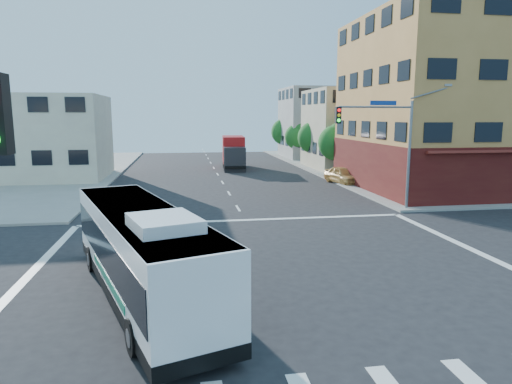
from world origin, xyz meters
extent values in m
plane|color=black|center=(0.00, 0.00, 0.00)|extent=(120.00, 120.00, 0.00)
cube|color=gray|center=(35.00, 35.00, 0.07)|extent=(50.00, 50.00, 0.15)
cube|color=#C68A47|center=(20.00, 18.50, 7.00)|extent=(18.00, 15.00, 14.00)
cube|color=#541913|center=(20.00, 18.50, 2.00)|extent=(18.09, 15.08, 4.00)
cube|color=#BCAE8F|center=(17.00, 34.00, 4.50)|extent=(12.00, 10.00, 9.00)
cube|color=#9B9C97|center=(17.00, 48.00, 5.00)|extent=(12.00, 10.00, 10.00)
cube|color=beige|center=(-17.00, 30.00, 4.00)|extent=(12.00, 10.00, 8.00)
cylinder|color=slate|center=(10.80, 10.80, 3.50)|extent=(0.18, 0.18, 7.00)
cylinder|color=slate|center=(8.30, 10.55, 6.60)|extent=(5.01, 0.62, 0.12)
cube|color=black|center=(5.80, 10.30, 6.10)|extent=(0.32, 0.30, 1.00)
sphere|color=#FF0C0C|center=(5.80, 10.13, 6.40)|extent=(0.20, 0.20, 0.20)
sphere|color=yellow|center=(5.80, 10.13, 6.10)|extent=(0.20, 0.20, 0.20)
sphere|color=#19FF33|center=(5.80, 10.13, 5.80)|extent=(0.20, 0.20, 0.20)
cube|color=navy|center=(8.80, 10.60, 6.85)|extent=(1.80, 0.22, 0.28)
cube|color=gray|center=(13.30, 11.05, 8.00)|extent=(0.50, 0.22, 0.14)
cylinder|color=#352313|center=(11.80, 28.00, 0.96)|extent=(0.28, 0.28, 1.92)
sphere|color=#18541E|center=(11.80, 28.00, 3.37)|extent=(3.60, 3.60, 3.60)
sphere|color=#18541E|center=(12.20, 27.70, 4.27)|extent=(2.52, 2.52, 2.52)
cylinder|color=#352313|center=(11.80, 36.00, 1.00)|extent=(0.28, 0.28, 1.99)
sphere|color=#18541E|center=(11.80, 36.00, 3.51)|extent=(3.80, 3.80, 3.80)
sphere|color=#18541E|center=(12.20, 35.70, 4.46)|extent=(2.66, 2.66, 2.66)
cylinder|color=#352313|center=(11.80, 44.00, 0.94)|extent=(0.28, 0.28, 1.89)
sphere|color=#18541E|center=(11.80, 44.00, 3.25)|extent=(3.40, 3.40, 3.40)
sphere|color=#18541E|center=(12.20, 43.70, 4.10)|extent=(2.38, 2.38, 2.38)
cylinder|color=#352313|center=(11.80, 52.00, 1.01)|extent=(0.28, 0.28, 2.03)
sphere|color=#18541E|center=(11.80, 52.00, 3.63)|extent=(4.00, 4.00, 4.00)
sphere|color=#18541E|center=(12.20, 51.70, 4.63)|extent=(2.80, 2.80, 2.80)
cube|color=black|center=(-4.96, -1.44, 0.52)|extent=(5.91, 11.56, 0.43)
cube|color=white|center=(-4.96, -1.44, 1.68)|extent=(5.89, 11.53, 2.70)
cube|color=black|center=(-4.96, -1.44, 1.84)|extent=(5.82, 11.22, 1.18)
cube|color=black|center=(-6.74, 3.89, 1.75)|extent=(2.12, 0.76, 1.28)
cube|color=#E5590C|center=(-6.75, 3.92, 2.70)|extent=(1.73, 0.62, 0.26)
cube|color=white|center=(-4.96, -1.44, 2.97)|extent=(5.77, 11.30, 0.11)
cube|color=white|center=(-4.06, -4.13, 3.20)|extent=(2.26, 2.51, 0.34)
cube|color=#137953|center=(-5.96, -2.27, 0.99)|extent=(1.67, 4.94, 0.26)
cube|color=#137953|center=(-3.65, -1.50, 0.99)|extent=(1.67, 4.94, 0.26)
cylinder|color=black|center=(-7.18, 1.65, 0.49)|extent=(0.58, 1.02, 0.98)
cylinder|color=#99999E|center=(-7.30, 1.61, 0.49)|extent=(0.19, 0.48, 0.49)
cylinder|color=black|center=(-5.03, 2.37, 0.49)|extent=(0.58, 1.02, 0.98)
cylinder|color=#99999E|center=(-4.91, 2.41, 0.49)|extent=(0.19, 0.48, 0.49)
cylinder|color=black|center=(-4.88, -5.24, 0.49)|extent=(0.58, 1.02, 0.98)
cylinder|color=#99999E|center=(-5.00, -5.28, 0.49)|extent=(0.19, 0.48, 0.49)
cylinder|color=black|center=(-2.73, -4.52, 0.49)|extent=(0.58, 1.02, 0.98)
cylinder|color=#99999E|center=(-2.61, -4.48, 0.49)|extent=(0.19, 0.48, 0.49)
cube|color=#232328|center=(2.07, 33.23, 1.33)|extent=(2.50, 2.40, 2.66)
cube|color=black|center=(2.00, 32.26, 1.74)|extent=(2.15, 0.23, 1.02)
cube|color=#AB1315|center=(2.33, 37.10, 2.15)|extent=(2.84, 5.88, 3.07)
cube|color=black|center=(2.25, 35.88, 0.56)|extent=(2.80, 8.31, 0.31)
cylinder|color=black|center=(1.01, 33.51, 0.51)|extent=(0.36, 1.04, 1.02)
cylinder|color=black|center=(3.15, 33.36, 0.51)|extent=(0.36, 1.04, 1.02)
cylinder|color=black|center=(1.21, 36.46, 0.51)|extent=(0.36, 1.04, 1.02)
cylinder|color=black|center=(3.36, 36.32, 0.51)|extent=(0.36, 1.04, 1.02)
cylinder|color=black|center=(1.39, 39.01, 0.51)|extent=(0.36, 1.04, 1.02)
cylinder|color=black|center=(3.53, 38.87, 0.51)|extent=(0.36, 1.04, 1.02)
imported|color=#D9A351|center=(10.68, 22.56, 0.77)|extent=(2.65, 4.79, 1.54)
camera|label=1|loc=(-3.50, -16.47, 6.09)|focal=32.00mm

